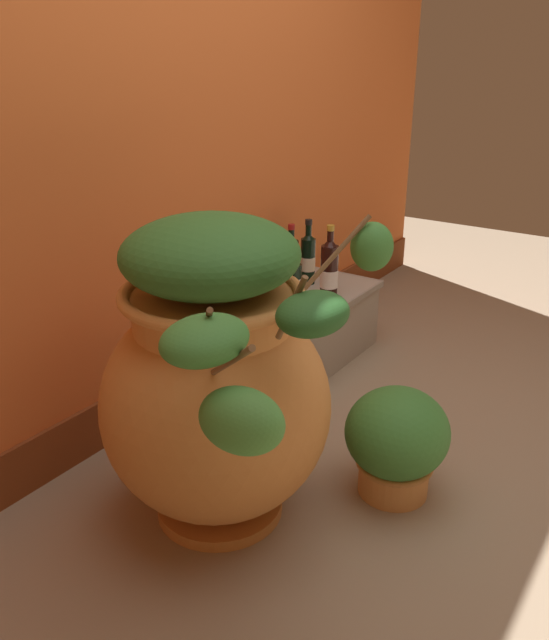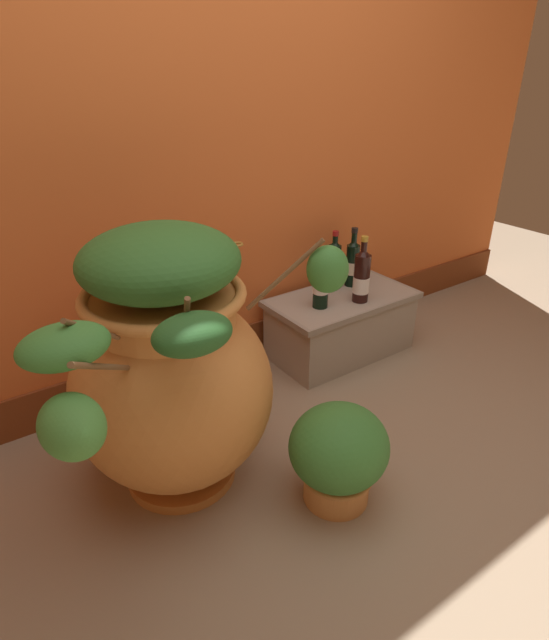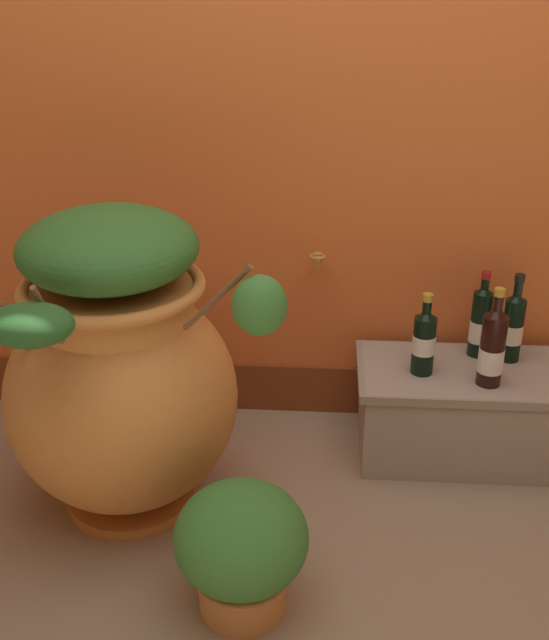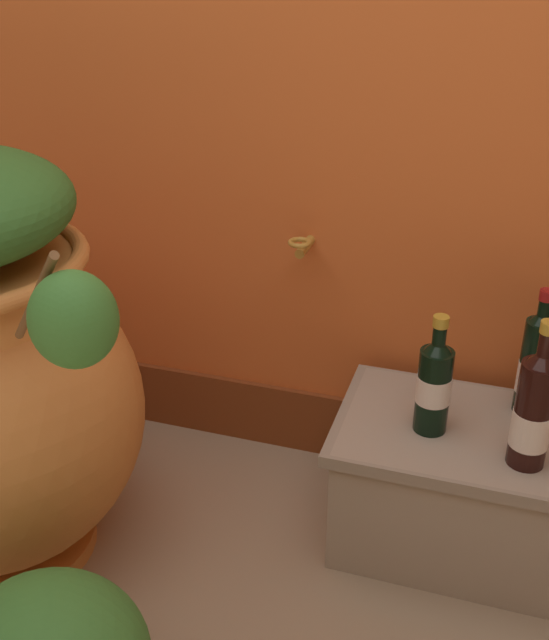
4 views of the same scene
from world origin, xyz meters
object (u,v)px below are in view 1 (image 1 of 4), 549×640
object	(u,v)px
terracotta_urn	(217,381)
wine_bottle_left	(308,257)
wine_bottle_middle	(293,281)
wine_bottle_right	(329,268)
potted_shrub	(396,440)
wine_bottle_back	(291,262)

from	to	relation	value
terracotta_urn	wine_bottle_left	xyz separation A→B (m)	(1.25, 0.45, -0.02)
wine_bottle_middle	wine_bottle_right	size ratio (longest dim) A/B	0.85
wine_bottle_left	potted_shrub	distance (m)	1.23
potted_shrub	wine_bottle_back	bearing A→B (deg)	50.49
wine_bottle_middle	wine_bottle_back	distance (m)	0.25
terracotta_urn	wine_bottle_back	world-z (taller)	terracotta_urn
wine_bottle_right	potted_shrub	bearing A→B (deg)	-137.04
potted_shrub	wine_bottle_right	bearing A→B (deg)	42.96
wine_bottle_left	wine_bottle_right	world-z (taller)	wine_bottle_right
wine_bottle_middle	wine_bottle_back	bearing A→B (deg)	34.91
wine_bottle_left	wine_bottle_back	world-z (taller)	wine_bottle_left
wine_bottle_left	wine_bottle_middle	bearing A→B (deg)	-159.63
terracotta_urn	wine_bottle_left	world-z (taller)	terracotta_urn
wine_bottle_left	wine_bottle_back	bearing A→B (deg)	164.45
potted_shrub	terracotta_urn	bearing A→B (deg)	134.74
terracotta_urn	wine_bottle_middle	world-z (taller)	terracotta_urn
wine_bottle_left	wine_bottle_right	distance (m)	0.20
wine_bottle_right	potted_shrub	world-z (taller)	wine_bottle_right
wine_bottle_back	potted_shrub	distance (m)	1.19
terracotta_urn	wine_bottle_back	xyz separation A→B (m)	(1.14, 0.48, -0.02)
wine_bottle_middle	wine_bottle_left	bearing A→B (deg)	20.37
terracotta_urn	wine_bottle_middle	distance (m)	1.00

